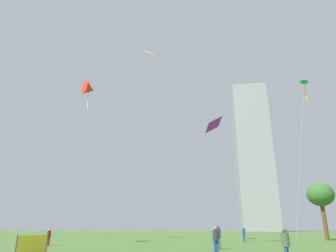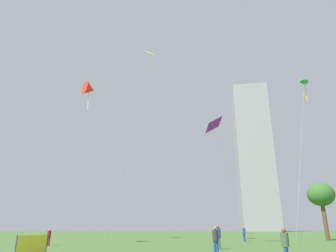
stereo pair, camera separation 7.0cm
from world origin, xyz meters
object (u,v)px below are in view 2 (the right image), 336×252
kite_flying_2 (149,54)px  kite_flying_4 (214,125)px  person_standing_3 (49,236)px  person_standing_1 (285,243)px  distant_highrise_0 (253,157)px  person_standing_2 (244,233)px  kite_flying_1 (89,89)px  park_tree_0 (321,195)px  person_standing_5 (216,238)px  person_standing_4 (218,235)px  kite_flying_0 (304,82)px  event_banner (32,245)px

kite_flying_2 → kite_flying_4: 13.93m
person_standing_3 → kite_flying_4: (17.05, 3.61, 12.44)m
person_standing_1 → distant_highrise_0: distant_highrise_0 is taller
person_standing_2 → kite_flying_1: (-21.97, 1.96, 21.25)m
park_tree_0 → person_standing_5: bearing=-127.5°
kite_flying_4 → distant_highrise_0: distant_highrise_0 is taller
person_standing_4 → person_standing_5: bearing=128.7°
kite_flying_2 → park_tree_0: size_ratio=3.28×
kite_flying_0 → kite_flying_2: 21.54m
person_standing_5 → person_standing_3: bearing=-39.4°
person_standing_3 → park_tree_0: size_ratio=0.20×
person_standing_3 → distant_highrise_0: (48.43, 112.37, 32.86)m
kite_flying_2 → park_tree_0: 31.61m
kite_flying_1 → event_banner: (4.91, -22.47, -21.59)m
person_standing_3 → park_tree_0: bearing=179.2°
kite_flying_2 → event_banner: kite_flying_2 is taller
kite_flying_2 → kite_flying_4: size_ratio=1.81×
person_standing_4 → person_standing_5: person_standing_4 is taller
person_standing_1 → person_standing_5: (-2.78, 5.40, 0.05)m
person_standing_2 → event_banner: 26.67m
person_standing_4 → kite_flying_2: kite_flying_2 is taller
event_banner → kite_flying_0: bearing=34.1°
event_banner → kite_flying_1: bearing=102.3°
kite_flying_0 → kite_flying_4: kite_flying_0 is taller
kite_flying_4 → kite_flying_0: bearing=12.8°
person_standing_4 → kite_flying_1: (-17.18, 15.46, 21.20)m
person_standing_2 → person_standing_3: (-20.81, -9.34, -0.11)m
person_standing_2 → kite_flying_1: size_ratio=0.08×
kite_flying_2 → park_tree_0: (24.14, 8.65, -18.49)m
person_standing_1 → kite_flying_2: size_ratio=0.07×
event_banner → distant_highrise_0: bearing=70.1°
person_standing_4 → person_standing_5: size_ratio=1.06×
person_standing_5 → person_standing_1: bearing=109.5°
person_standing_3 → person_standing_5: size_ratio=0.90×
person_standing_5 → kite_flying_0: 29.12m
kite_flying_0 → event_banner: size_ratio=7.07×
person_standing_2 → park_tree_0: size_ratio=0.23×
person_standing_2 → person_standing_3: size_ratio=1.12×
person_standing_3 → distant_highrise_0: 126.69m
person_standing_5 → kite_flying_0: size_ratio=0.08×
person_standing_3 → kite_flying_2: (8.85, 5.13, 23.60)m
person_standing_1 → kite_flying_1: kite_flying_1 is taller
person_standing_4 → distant_highrise_0: (32.42, 116.52, 32.70)m
kite_flying_0 → kite_flying_1: 31.54m
kite_flying_2 → person_standing_1: bearing=-65.3°
kite_flying_0 → distant_highrise_0: (18.47, 105.81, 13.32)m
person_standing_1 → kite_flying_1: size_ratio=0.07×
person_standing_2 → person_standing_4: bearing=-49.2°
person_standing_1 → person_standing_3: person_standing_1 is taller
person_standing_1 → park_tree_0: (14.99, 28.53, 5.06)m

